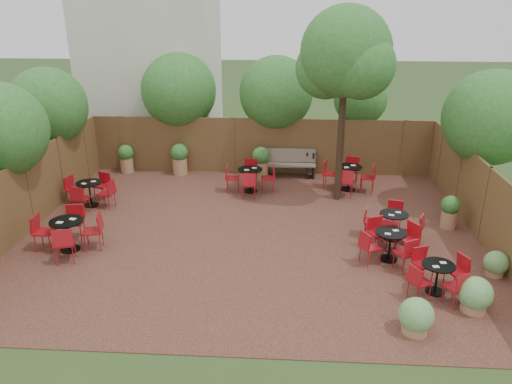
{
  "coord_description": "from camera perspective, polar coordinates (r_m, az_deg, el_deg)",
  "views": [
    {
      "loc": [
        0.9,
        -12.06,
        5.92
      ],
      "look_at": [
        0.11,
        0.5,
        1.0
      ],
      "focal_mm": 34.93,
      "sensor_mm": 36.0,
      "label": 1
    }
  ],
  "objects": [
    {
      "name": "fence_left",
      "position": [
        14.74,
        -24.56,
        -0.16
      ],
      "size": [
        0.08,
        10.0,
        2.0
      ],
      "primitive_type": "cube",
      "color": "#53351E",
      "rests_on": "ground"
    },
    {
      "name": "low_shrubs",
      "position": [
        10.98,
        22.28,
        -10.89
      ],
      "size": [
        2.9,
        2.83,
        0.74
      ],
      "color": "#9D744E",
      "rests_on": "courtyard_paving"
    },
    {
      "name": "fence_back",
      "position": [
        17.78,
        0.57,
        5.29
      ],
      "size": [
        12.0,
        0.08,
        2.0
      ],
      "primitive_type": "cube",
      "color": "#53351E",
      "rests_on": "ground"
    },
    {
      "name": "bistro_tables",
      "position": [
        13.8,
        1.11,
        -1.95
      ],
      "size": [
        10.64,
        7.63,
        0.93
      ],
      "color": "black",
      "rests_on": "courtyard_paving"
    },
    {
      "name": "fence_right",
      "position": [
        13.99,
        24.72,
        -1.3
      ],
      "size": [
        0.08,
        10.0,
        2.0
      ],
      "primitive_type": "cube",
      "color": "#53351E",
      "rests_on": "ground"
    },
    {
      "name": "park_bench_left",
      "position": [
        17.54,
        3.55,
        3.38
      ],
      "size": [
        1.57,
        0.51,
        0.97
      ],
      "rotation": [
        0.0,
        0.0,
        0.01
      ],
      "color": "brown",
      "rests_on": "courtyard_paving"
    },
    {
      "name": "courtyard_paving",
      "position": [
        13.46,
        -0.59,
        -4.69
      ],
      "size": [
        12.0,
        10.0,
        0.02
      ],
      "primitive_type": "cube",
      "color": "#3D2119",
      "rests_on": "ground"
    },
    {
      "name": "ground",
      "position": [
        13.47,
        -0.59,
        -4.73
      ],
      "size": [
        80.0,
        80.0,
        0.0
      ],
      "primitive_type": "plane",
      "color": "#354F23",
      "rests_on": "ground"
    },
    {
      "name": "park_bench_right",
      "position": [
        17.55,
        4.29,
        3.34
      ],
      "size": [
        1.56,
        0.53,
        0.96
      ],
      "rotation": [
        0.0,
        0.0,
        0.02
      ],
      "color": "brown",
      "rests_on": "courtyard_paving"
    },
    {
      "name": "courtyard_tree",
      "position": [
        14.81,
        10.19,
        14.83
      ],
      "size": [
        2.76,
        2.66,
        5.79
      ],
      "rotation": [
        0.0,
        0.0,
        0.01
      ],
      "color": "black",
      "rests_on": "courtyard_paving"
    },
    {
      "name": "neighbour_building",
      "position": [
        20.86,
        -11.86,
        15.64
      ],
      "size": [
        5.0,
        4.0,
        8.0
      ],
      "primitive_type": "cube",
      "color": "beige",
      "rests_on": "ground"
    },
    {
      "name": "planters",
      "position": [
        16.92,
        -3.11,
        2.97
      ],
      "size": [
        10.75,
        4.57,
        1.12
      ],
      "color": "#9D744E",
      "rests_on": "courtyard_paving"
    },
    {
      "name": "overhang_foliage",
      "position": [
        15.64,
        -5.37,
        9.57
      ],
      "size": [
        15.77,
        10.56,
        2.69
      ],
      "color": "#296922",
      "rests_on": "ground"
    }
  ]
}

